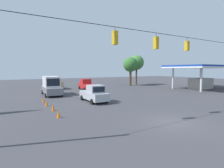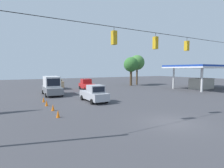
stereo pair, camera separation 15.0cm
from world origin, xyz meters
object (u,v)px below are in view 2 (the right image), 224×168
overhead_signal_span (155,61)px  pickup_truck_silver_withflow_mid (94,94)px  box_truck_grey_withflow_far (52,86)px  sedan_tan_withflow_deep (57,84)px  pickup_truck_red_oncoming_deep (87,85)px  tree_horizon_left (131,65)px  traffic_cone_second (53,107)px  traffic_cone_fourth (44,100)px  tree_horizon_right (137,63)px  traffic_cone_nearest (58,114)px  traffic_cone_third (47,103)px  gas_station (202,72)px

overhead_signal_span → pickup_truck_silver_withflow_mid: size_ratio=4.68×
box_truck_grey_withflow_far → pickup_truck_silver_withflow_mid: size_ratio=1.26×
sedan_tan_withflow_deep → pickup_truck_red_oncoming_deep: (-4.82, 4.44, -0.08)m
pickup_truck_red_oncoming_deep → tree_horizon_left: bearing=-168.6°
traffic_cone_second → traffic_cone_fourth: (0.02, -5.24, 0.00)m
pickup_truck_silver_withflow_mid → tree_horizon_right: 26.43m
overhead_signal_span → tree_horizon_left: 28.95m
traffic_cone_nearest → traffic_cone_third: (-0.03, -5.37, 0.00)m
traffic_cone_nearest → traffic_cone_fourth: (-0.13, -7.97, 0.00)m
overhead_signal_span → gas_station: (-23.96, -11.03, -1.17)m
box_truck_grey_withflow_far → pickup_truck_silver_withflow_mid: bearing=111.1°
overhead_signal_span → traffic_cone_nearest: 9.26m
box_truck_grey_withflow_far → traffic_cone_second: (2.16, 11.10, -1.12)m
gas_station → tree_horizon_left: tree_horizon_left is taller
gas_station → traffic_cone_fourth: bearing=-1.5°
box_truck_grey_withflow_far → overhead_signal_span: bearing=105.2°
tree_horizon_right → sedan_tan_withflow_deep: bearing=-1.6°
traffic_cone_second → box_truck_grey_withflow_far: bearing=-101.0°
tree_horizon_right → gas_station: bearing=110.4°
traffic_cone_nearest → traffic_cone_second: 2.73m
sedan_tan_withflow_deep → tree_horizon_right: (-20.59, 0.57, 4.75)m
box_truck_grey_withflow_far → traffic_cone_nearest: box_truck_grey_withflow_far is taller
pickup_truck_red_oncoming_deep → traffic_cone_second: (9.74, 15.14, -0.65)m
traffic_cone_second → tree_horizon_left: size_ratio=0.09×
tree_horizon_left → tree_horizon_right: (-2.88, -1.26, 0.62)m
sedan_tan_withflow_deep → traffic_cone_third: bearing=73.4°
gas_station → tree_horizon_left: size_ratio=1.95×
sedan_tan_withflow_deep → gas_station: 30.22m
traffic_cone_nearest → traffic_cone_fourth: same height
gas_station → pickup_truck_red_oncoming_deep: bearing=-26.8°
pickup_truck_red_oncoming_deep → traffic_cone_nearest: size_ratio=7.85×
box_truck_grey_withflow_far → traffic_cone_second: 11.36m
pickup_truck_silver_withflow_mid → traffic_cone_fourth: 6.27m
pickup_truck_silver_withflow_mid → tree_horizon_left: size_ratio=0.72×
traffic_cone_second → tree_horizon_left: (-22.62, -17.75, 4.86)m
traffic_cone_fourth → traffic_cone_nearest: bearing=89.1°
traffic_cone_third → traffic_cone_fourth: 2.60m
sedan_tan_withflow_deep → traffic_cone_fourth: (4.94, 14.33, -0.73)m
tree_horizon_left → pickup_truck_red_oncoming_deep: bearing=11.4°
traffic_cone_second → pickup_truck_red_oncoming_deep: bearing=-122.7°
sedan_tan_withflow_deep → overhead_signal_span: bearing=94.5°
overhead_signal_span → tree_horizon_right: 31.64m
sedan_tan_withflow_deep → tree_horizon_right: bearing=178.4°
traffic_cone_second → tree_horizon_right: tree_horizon_right is taller
pickup_truck_red_oncoming_deep → traffic_cone_fourth: 13.92m
gas_station → traffic_cone_third: bearing=3.3°
pickup_truck_silver_withflow_mid → traffic_cone_third: 5.69m
tree_horizon_left → tree_horizon_right: bearing=-156.3°
traffic_cone_nearest → gas_station: bearing=-167.1°
traffic_cone_third → box_truck_grey_withflow_far: bearing=-105.2°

